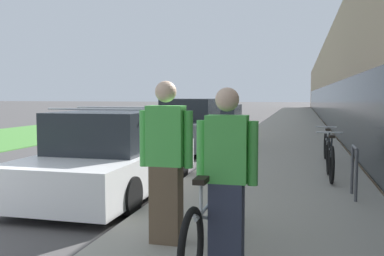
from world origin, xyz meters
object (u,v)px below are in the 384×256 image
object	(u,v)px
vintage_roadster_curbside	(191,127)
parked_sedan_curbside	(114,156)
person_bystander	(166,162)
bike_rack_hoop	(354,166)
tandem_bicycle	(214,217)
person_rider	(227,178)
cruiser_bike_nearest	(330,160)
parked_sedan_far	(220,121)
cruiser_bike_middle	(327,147)

from	to	relation	value
vintage_roadster_curbside	parked_sedan_curbside	bearing A→B (deg)	-88.96
person_bystander	vintage_roadster_curbside	bearing A→B (deg)	102.63
bike_rack_hoop	person_bystander	bearing A→B (deg)	-129.83
tandem_bicycle	bike_rack_hoop	distance (m)	3.46
person_rider	cruiser_bike_nearest	distance (m)	5.03
person_rider	vintage_roadster_curbside	xyz separation A→B (m)	(-2.79, 9.48, -0.26)
parked_sedan_far	bike_rack_hoop	bearing A→B (deg)	-69.20
bike_rack_hoop	parked_sedan_far	world-z (taller)	parked_sedan_far
cruiser_bike_middle	parked_sedan_far	size ratio (longest dim) A/B	0.36
tandem_bicycle	cruiser_bike_nearest	world-z (taller)	tandem_bicycle
person_rider	cruiser_bike_nearest	xyz separation A→B (m)	(1.26, 4.84, -0.49)
person_rider	cruiser_bike_nearest	size ratio (longest dim) A/B	1.03
cruiser_bike_nearest	bike_rack_hoop	bearing A→B (deg)	-79.50
tandem_bicycle	cruiser_bike_middle	bearing A→B (deg)	77.49
tandem_bicycle	bike_rack_hoop	size ratio (longest dim) A/B	3.19
tandem_bicycle	parked_sedan_curbside	xyz separation A→B (m)	(-2.48, 2.92, 0.15)
person_bystander	cruiser_bike_nearest	bearing A→B (deg)	64.52
person_bystander	bike_rack_hoop	xyz separation A→B (m)	(2.32, 2.79, -0.41)
person_rider	cruiser_bike_nearest	bearing A→B (deg)	75.40
tandem_bicycle	cruiser_bike_middle	distance (m)	6.98
tandem_bicycle	cruiser_bike_nearest	distance (m)	4.73
person_rider	vintage_roadster_curbside	size ratio (longest dim) A/B	0.43
tandem_bicycle	person_bystander	bearing A→B (deg)	160.64
tandem_bicycle	vintage_roadster_curbside	bearing A→B (deg)	105.86
parked_sedan_curbside	vintage_roadster_curbside	distance (m)	6.22
person_bystander	parked_sedan_curbside	xyz separation A→B (m)	(-1.89, 2.71, -0.37)
parked_sedan_far	person_rider	bearing A→B (deg)	-79.30
parked_sedan_curbside	person_bystander	bearing A→B (deg)	-55.11
bike_rack_hoop	cruiser_bike_nearest	size ratio (longest dim) A/B	0.50
tandem_bicycle	person_rider	world-z (taller)	person_rider
tandem_bicycle	parked_sedan_curbside	bearing A→B (deg)	130.42
tandem_bicycle	person_rider	xyz separation A→B (m)	(0.19, -0.34, 0.48)
cruiser_bike_nearest	vintage_roadster_curbside	world-z (taller)	vintage_roadster_curbside
parked_sedan_far	parked_sedan_curbside	bearing A→B (deg)	-89.45
person_bystander	bike_rack_hoop	distance (m)	3.65
person_rider	parked_sedan_curbside	distance (m)	4.23
tandem_bicycle	person_rider	distance (m)	0.62
person_bystander	bike_rack_hoop	world-z (taller)	person_bystander
cruiser_bike_middle	parked_sedan_curbside	xyz separation A→B (m)	(-3.99, -3.90, 0.18)
tandem_bicycle	parked_sedan_curbside	distance (m)	3.83
cruiser_bike_nearest	parked_sedan_far	world-z (taller)	parked_sedan_far
person_rider	bike_rack_hoop	xyz separation A→B (m)	(1.54, 3.34, -0.36)
person_bystander	vintage_roadster_curbside	xyz separation A→B (m)	(-2.00, 8.93, -0.30)
vintage_roadster_curbside	cruiser_bike_middle	bearing A→B (deg)	-29.52
bike_rack_hoop	cruiser_bike_nearest	world-z (taller)	cruiser_bike_nearest
tandem_bicycle	parked_sedan_far	bearing A→B (deg)	100.22
parked_sedan_curbside	vintage_roadster_curbside	xyz separation A→B (m)	(-0.11, 6.22, 0.07)
cruiser_bike_nearest	parked_sedan_far	size ratio (longest dim) A/B	0.37
cruiser_bike_nearest	person_rider	bearing A→B (deg)	-104.60
cruiser_bike_middle	vintage_roadster_curbside	size ratio (longest dim) A/B	0.41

